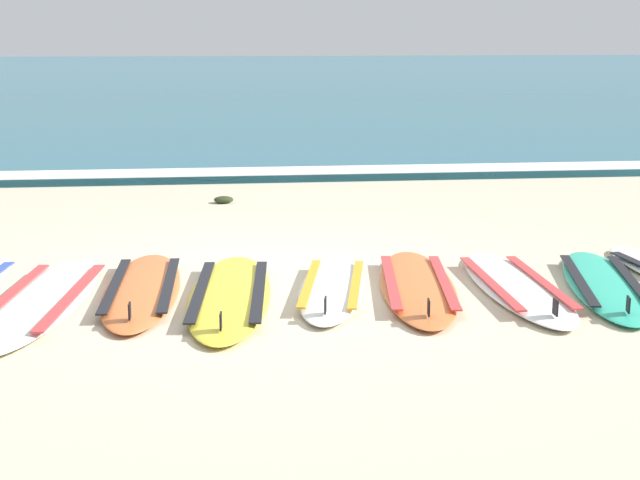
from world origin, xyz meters
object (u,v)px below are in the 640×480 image
(surfboard_1, at_px, (41,300))
(surfboard_4, at_px, (332,288))
(surfboard_2, at_px, (142,289))
(surfboard_3, at_px, (230,295))
(surfboard_7, at_px, (604,284))
(surfboard_6, at_px, (516,286))
(surfboard_5, at_px, (417,286))

(surfboard_1, relative_size, surfboard_4, 1.27)
(surfboard_2, bearing_deg, surfboard_1, -162.30)
(surfboard_3, bearing_deg, surfboard_1, 179.54)
(surfboard_2, xyz_separation_m, surfboard_7, (3.57, -0.27, 0.00))
(surfboard_3, distance_m, surfboard_7, 2.91)
(surfboard_4, bearing_deg, surfboard_2, 174.75)
(surfboard_1, height_order, surfboard_2, same)
(surfboard_2, xyz_separation_m, surfboard_6, (2.87, -0.25, 0.00))
(surfboard_5, bearing_deg, surfboard_7, -5.06)
(surfboard_4, relative_size, surfboard_7, 0.90)
(surfboard_2, xyz_separation_m, surfboard_3, (0.66, -0.24, -0.00))
(surfboard_1, bearing_deg, surfboard_6, -0.27)
(surfboard_1, xyz_separation_m, surfboard_3, (1.38, -0.01, 0.00))
(surfboard_6, distance_m, surfboard_7, 0.71)
(surfboard_1, relative_size, surfboard_3, 1.06)
(surfboard_4, height_order, surfboard_5, same)
(surfboard_2, bearing_deg, surfboard_4, -5.25)
(surfboard_3, xyz_separation_m, surfboard_4, (0.79, 0.11, 0.00))
(surfboard_4, bearing_deg, surfboard_3, -172.34)
(surfboard_5, bearing_deg, surfboard_2, 176.06)
(surfboard_2, height_order, surfboard_7, same)
(surfboard_1, xyz_separation_m, surfboard_6, (3.58, -0.02, 0.00))
(surfboard_7, bearing_deg, surfboard_1, 179.38)
(surfboard_4, xyz_separation_m, surfboard_5, (0.66, -0.01, -0.00))
(surfboard_1, relative_size, surfboard_7, 1.14)
(surfboard_2, bearing_deg, surfboard_7, -4.40)
(surfboard_1, relative_size, surfboard_2, 1.14)
(surfboard_3, bearing_deg, surfboard_7, -0.69)
(surfboard_2, height_order, surfboard_3, same)
(surfboard_1, bearing_deg, surfboard_3, -0.46)
(surfboard_6, bearing_deg, surfboard_1, 179.73)
(surfboard_2, xyz_separation_m, surfboard_5, (2.11, -0.15, -0.00))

